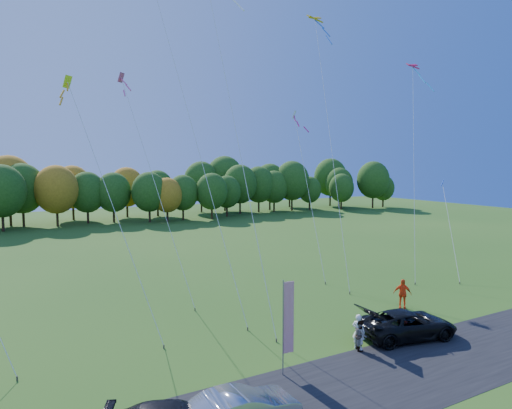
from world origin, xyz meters
TOP-DOWN VIEW (x-y plane):
  - ground at (0.00, 0.00)m, footprint 160.00×160.00m
  - asphalt_strip at (0.00, -4.00)m, footprint 90.00×6.00m
  - tree_line at (0.00, 55.00)m, footprint 116.00×12.00m
  - black_suv at (5.47, -1.17)m, footprint 5.84×3.54m
  - person_tailgate_a at (2.08, -1.04)m, footprint 0.68×0.79m
  - person_tailgate_b at (2.12, -1.13)m, footprint 0.89×0.95m
  - person_east at (9.16, 2.63)m, footprint 1.14×1.13m
  - feather_flag at (-2.61, -1.54)m, footprint 0.58×0.08m
  - kite_delta_blue at (-3.74, 9.17)m, footprint 5.56×11.23m
  - kite_parafoil_orange at (10.97, 12.75)m, footprint 7.26×12.66m
  - kite_delta_red at (-1.31, 6.94)m, footprint 2.82×9.68m
  - kite_parafoil_rainbow at (17.96, 9.84)m, footprint 8.51×7.82m
  - kite_diamond_yellow at (-8.39, 6.53)m, footprint 4.12×5.82m
  - kite_diamond_white at (9.24, 13.34)m, footprint 2.31×7.67m
  - kite_diamond_pink at (-4.49, 11.60)m, footprint 3.61×6.24m
  - kite_diamond_blue_low at (19.83, 7.33)m, footprint 4.90×5.97m

SIDE VIEW (x-z plane):
  - ground at x=0.00m, z-range 0.00..0.00m
  - tree_line at x=0.00m, z-range -5.00..5.00m
  - asphalt_strip at x=0.00m, z-range 0.00..0.01m
  - black_suv at x=5.47m, z-range 0.00..1.51m
  - person_tailgate_b at x=2.12m, z-range 0.00..1.56m
  - person_tailgate_a at x=2.08m, z-range 0.00..1.84m
  - person_east at x=9.16m, z-range 0.00..1.94m
  - feather_flag at x=-2.61m, z-range 0.49..4.86m
  - kite_diamond_blue_low at x=19.83m, z-range -0.20..8.05m
  - kite_diamond_yellow at x=-8.39m, z-range -0.22..14.44m
  - kite_diamond_white at x=9.24m, z-range -0.19..14.43m
  - kite_diamond_pink at x=-4.49m, z-range -0.21..15.87m
  - kite_parafoil_rainbow at x=17.96m, z-range -0.14..19.18m
  - kite_parafoil_orange at x=10.97m, z-range -0.19..23.89m
  - kite_delta_red at x=-1.31m, z-range 1.99..25.71m
  - kite_delta_blue at x=-3.74m, z-range -0.43..30.24m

